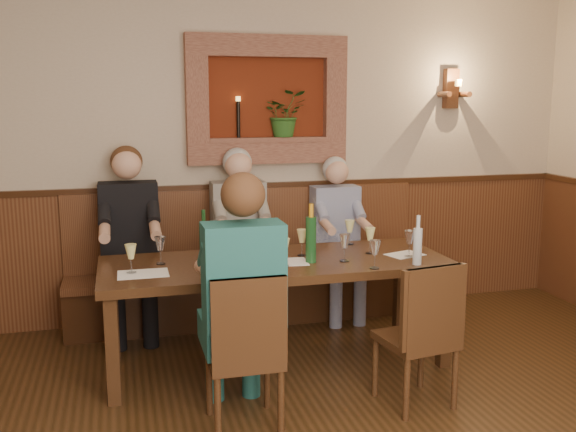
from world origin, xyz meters
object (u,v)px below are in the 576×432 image
wine_bottle_green_b (204,241)px  water_bottle (417,245)px  chair_near_right (416,363)px  person_bench_left (131,258)px  chair_near_left (244,382)px  person_bench_mid (241,253)px  bench (250,282)px  person_chair_front (241,321)px  wine_bottle_green_a (311,238)px  dining_table (276,271)px  person_bench_right (338,252)px  spittoon_bucket (246,248)px

wine_bottle_green_b → water_bottle: size_ratio=1.07×
chair_near_right → person_bench_left: 2.38m
chair_near_left → person_bench_mid: bearing=80.2°
bench → person_bench_mid: (-0.09, -0.11, 0.28)m
person_chair_front → wine_bottle_green_a: (0.62, 0.66, 0.31)m
dining_table → person_bench_right: size_ratio=1.74×
person_bench_mid → spittoon_bucket: size_ratio=5.19×
chair_near_left → person_bench_left: 1.82m
person_bench_mid → spittoon_bucket: person_bench_mid is taller
water_bottle → person_bench_right: bearing=97.0°
bench → chair_near_left: (-0.40, -1.79, -0.06)m
person_chair_front → person_bench_right: bearing=54.6°
chair_near_right → wine_bottle_green_a: 1.08m
dining_table → spittoon_bucket: size_ratio=8.48×
spittoon_bucket → person_chair_front: bearing=-104.3°
person_bench_right → spittoon_bucket: 1.45m
bench → water_bottle: bench is taller
wine_bottle_green_a → wine_bottle_green_b: (-0.70, 0.22, -0.02)m
person_bench_left → water_bottle: person_bench_left is taller
dining_table → wine_bottle_green_b: (-0.48, 0.10, 0.22)m
water_bottle → person_chair_front: bearing=-162.1°
person_bench_left → person_chair_front: (0.57, -1.61, -0.01)m
chair_near_left → chair_near_right: 1.07m
person_bench_mid → person_bench_right: bearing=0.2°
spittoon_bucket → wine_bottle_green_a: (0.46, 0.05, 0.03)m
person_bench_left → chair_near_right: bearing=-45.6°
person_bench_right → spittoon_bucket: size_ratio=4.87×
person_chair_front → wine_bottle_green_a: size_ratio=3.62×
person_bench_left → person_bench_right: size_ratio=1.09×
person_bench_mid → spittoon_bucket: bearing=-98.4°
dining_table → chair_near_left: chair_near_left is taller
person_bench_right → water_bottle: (0.15, -1.20, 0.32)m
dining_table → bench: bench is taller
bench → spittoon_bucket: (-0.24, -1.11, 0.56)m
dining_table → water_bottle: size_ratio=7.09×
dining_table → person_bench_mid: size_ratio=1.63×
chair_near_left → person_bench_mid: size_ratio=0.63×
person_chair_front → person_bench_left: bearing=109.6°
bench → person_bench_mid: bearing=-131.0°
water_bottle → wine_bottle_green_b: bearing=161.5°
chair_near_left → person_chair_front: bearing=90.3°
chair_near_left → wine_bottle_green_a: 1.16m
chair_near_right → wine_bottle_green_b: size_ratio=2.53×
bench → chair_near_left: size_ratio=3.23×
chair_near_right → water_bottle: (0.22, 0.49, 0.62)m
chair_near_right → person_bench_left: person_bench_left is taller
person_bench_mid → wine_bottle_green_b: person_bench_mid is taller
person_chair_front → wine_bottle_green_b: person_chair_front is taller
person_chair_front → spittoon_bucket: bearing=75.7°
chair_near_left → person_bench_right: bearing=56.2°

